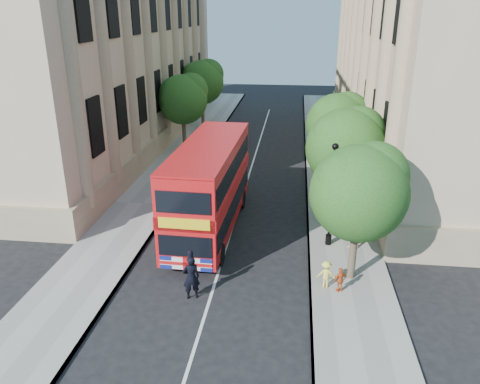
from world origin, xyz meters
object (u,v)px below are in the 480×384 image
(lamp_post, at_px, (331,199))
(woman_pedestrian, at_px, (353,231))
(double_decker_bus, at_px, (210,185))
(police_constable, at_px, (191,277))
(box_van, at_px, (220,163))

(lamp_post, relative_size, woman_pedestrian, 3.12)
(lamp_post, relative_size, double_decker_bus, 0.51)
(police_constable, bearing_deg, lamp_post, -158.58)
(box_van, height_order, woman_pedestrian, box_van)
(double_decker_bus, height_order, box_van, double_decker_bus)
(double_decker_bus, xyz_separation_m, woman_pedestrian, (7.23, -1.22, -1.61))
(lamp_post, distance_m, box_van, 11.05)
(double_decker_bus, height_order, police_constable, double_decker_bus)
(box_van, relative_size, woman_pedestrian, 2.94)
(box_van, relative_size, police_constable, 2.55)
(lamp_post, distance_m, police_constable, 7.90)
(lamp_post, height_order, police_constable, lamp_post)
(lamp_post, xyz_separation_m, woman_pedestrian, (1.11, -0.10, -1.56))
(box_van, height_order, police_constable, box_van)
(police_constable, height_order, woman_pedestrian, police_constable)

